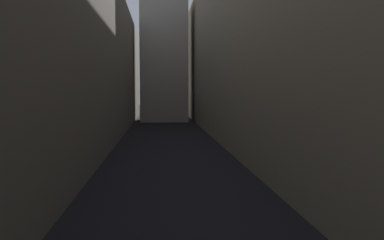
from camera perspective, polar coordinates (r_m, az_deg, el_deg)
name	(u,v)px	position (r m, az deg, el deg)	size (l,w,h in m)	color
ground_plane	(169,151)	(39.57, -3.15, -4.24)	(264.00, 264.00, 0.00)	black
building_block_left	(45,56)	(42.70, -19.67, 8.40)	(12.85, 108.00, 18.23)	#756B5B
building_block_right	(300,36)	(43.89, 14.66, 11.23)	(15.54, 108.00, 22.57)	gray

